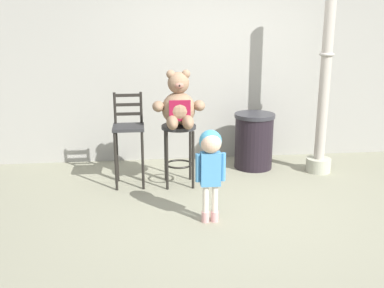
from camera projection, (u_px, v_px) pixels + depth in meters
The scene contains 8 objects.
ground_plane at pixel (237, 211), 4.75m from camera, with size 24.00×24.00×0.00m, color gray.
building_wall at pixel (209, 46), 6.31m from camera, with size 6.06×0.30×3.15m, color #98968E.
bar_stool_with_teddy at pixel (179, 142), 5.38m from camera, with size 0.41×0.41×0.74m.
teddy_bear at pixel (179, 106), 5.23m from camera, with size 0.61×0.55×0.65m.
child_walking at pixel (211, 156), 4.34m from camera, with size 0.30×0.24×0.93m.
trash_bin at pixel (254, 141), 6.05m from camera, with size 0.53×0.53×0.74m.
lamppost at pixel (324, 95), 5.71m from camera, with size 0.32×0.32×2.62m.
bar_chair_empty at pixel (129, 133), 5.35m from camera, with size 0.37×0.37×1.11m.
Camera 1 is at (-0.96, -4.31, 1.95)m, focal length 42.45 mm.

